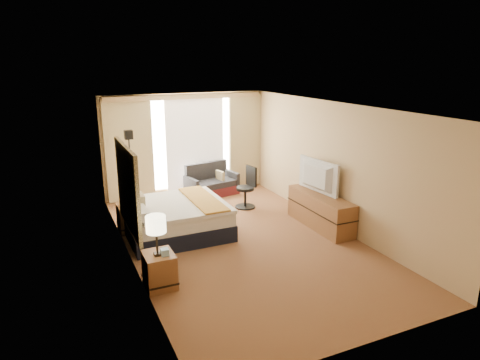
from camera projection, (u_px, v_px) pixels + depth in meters
name	position (u px, v px, depth m)	size (l,w,h in m)	color
floor	(241.00, 241.00, 8.34)	(4.20, 7.00, 0.02)	#5C241A
ceiling	(241.00, 106.00, 7.63)	(4.20, 7.00, 0.02)	silver
wall_back	(185.00, 144.00, 11.05)	(4.20, 0.02, 2.60)	tan
wall_front	(368.00, 250.00, 4.92)	(4.20, 0.02, 2.60)	tan
wall_left	(127.00, 190.00, 7.15)	(0.02, 7.00, 2.60)	tan
wall_right	(334.00, 165.00, 8.82)	(0.02, 7.00, 2.60)	tan
headboard	(128.00, 188.00, 7.34)	(0.06, 1.85, 1.50)	black
nightstand_left	(159.00, 270.00, 6.60)	(0.45, 0.52, 0.55)	brown
nightstand_right	(129.00, 218.00, 8.79)	(0.45, 0.52, 0.55)	brown
media_dresser	(320.00, 211.00, 8.97)	(0.50, 1.80, 0.70)	brown
window	(195.00, 143.00, 11.12)	(2.30, 0.02, 2.30)	white
curtains	(186.00, 141.00, 10.92)	(4.12, 0.19, 2.56)	beige
bed	(176.00, 218.00, 8.57)	(1.93, 1.77, 0.94)	black
loveseat	(211.00, 184.00, 11.13)	(1.41, 0.93, 0.82)	maroon
floor_lamp	(130.00, 155.00, 9.58)	(0.24, 0.24, 1.90)	black
desk_chair	(247.00, 189.00, 10.14)	(0.48, 0.48, 0.99)	black
lamp_left	(156.00, 225.00, 6.34)	(0.30, 0.30, 0.64)	black
lamp_right	(126.00, 183.00, 8.52)	(0.30, 0.30, 0.63)	black
tissue_box	(165.00, 252.00, 6.46)	(0.12, 0.12, 0.11)	#98C5EB
telephone	(133.00, 202.00, 8.77)	(0.16, 0.12, 0.06)	black
television	(314.00, 176.00, 8.96)	(1.20, 0.16, 0.69)	black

